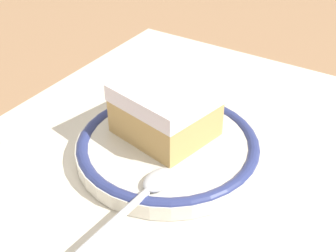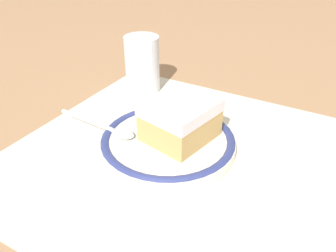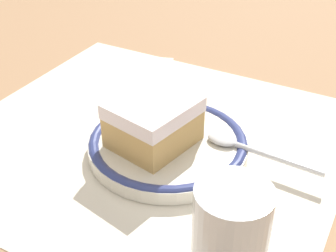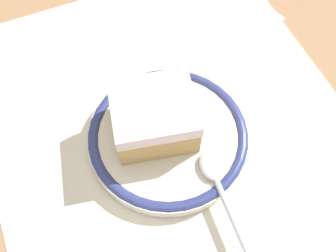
% 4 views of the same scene
% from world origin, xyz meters
% --- Properties ---
extents(ground_plane, '(2.40, 2.40, 0.00)m').
position_xyz_m(ground_plane, '(0.00, 0.00, 0.00)').
color(ground_plane, '#9E7551').
extents(placemat, '(0.46, 0.43, 0.00)m').
position_xyz_m(placemat, '(0.00, 0.00, 0.00)').
color(placemat, beige).
rests_on(placemat, ground_plane).
extents(plate, '(0.19, 0.19, 0.02)m').
position_xyz_m(plate, '(-0.03, 0.01, 0.01)').
color(plate, silver).
rests_on(plate, placemat).
extents(cake_slice, '(0.10, 0.11, 0.06)m').
position_xyz_m(cake_slice, '(-0.02, 0.02, 0.05)').
color(cake_slice, tan).
rests_on(cake_slice, plate).
extents(spoon, '(0.14, 0.03, 0.01)m').
position_xyz_m(spoon, '(-0.12, -0.02, 0.02)').
color(spoon, silver).
rests_on(spoon, plate).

